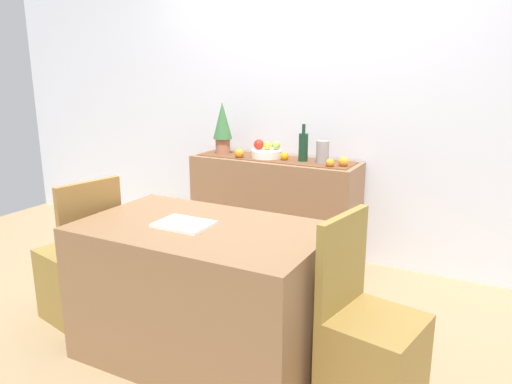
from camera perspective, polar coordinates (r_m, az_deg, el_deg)
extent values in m
cube|color=#997F59|center=(3.32, -2.02, -13.40)|extent=(6.40, 6.40, 0.02)
cube|color=silver|center=(4.01, 6.40, 11.65)|extent=(6.40, 0.06, 2.70)
cube|color=#8E6443|center=(4.00, 2.11, -1.95)|extent=(1.35, 0.42, 0.82)
cube|color=brown|center=(3.91, 2.17, 3.88)|extent=(1.27, 0.32, 0.01)
cylinder|color=white|center=(3.93, 1.21, 4.44)|extent=(0.24, 0.24, 0.06)
sphere|color=#91AE42|center=(3.94, 2.33, 5.39)|extent=(0.07, 0.07, 0.07)
sphere|color=red|center=(3.96, 0.32, 5.53)|extent=(0.08, 0.08, 0.08)
sphere|color=gold|center=(3.94, 1.30, 5.37)|extent=(0.07, 0.07, 0.07)
cylinder|color=#173923|center=(3.79, 5.47, 5.11)|extent=(0.07, 0.07, 0.22)
cylinder|color=#173923|center=(3.77, 5.53, 7.27)|extent=(0.03, 0.03, 0.07)
cylinder|color=#999390|center=(3.74, 7.68, 4.57)|extent=(0.10, 0.10, 0.17)
cylinder|color=#AD6C4E|center=(4.12, -3.84, 5.28)|extent=(0.12, 0.12, 0.13)
cone|color=#3A6F3D|center=(4.09, -3.89, 8.23)|extent=(0.16, 0.16, 0.30)
sphere|color=orange|center=(3.93, -1.94, 4.47)|extent=(0.08, 0.08, 0.08)
sphere|color=orange|center=(3.62, 8.53, 3.34)|extent=(0.06, 0.06, 0.06)
sphere|color=orange|center=(3.83, 3.31, 4.10)|extent=(0.07, 0.07, 0.07)
sphere|color=orange|center=(3.65, 10.06, 3.46)|extent=(0.07, 0.07, 0.07)
cube|color=brown|center=(2.70, -6.09, -11.37)|extent=(1.28, 0.77, 0.74)
cube|color=white|center=(2.57, -8.31, -3.70)|extent=(0.28, 0.21, 0.02)
cube|color=olive|center=(3.32, -19.54, -9.78)|extent=(0.48, 0.48, 0.45)
cube|color=olive|center=(3.02, -18.54, -3.01)|extent=(0.13, 0.40, 0.45)
cube|color=olive|center=(2.45, 13.31, -18.64)|extent=(0.47, 0.47, 0.45)
cube|color=olive|center=(2.31, 9.90, -7.92)|extent=(0.11, 0.40, 0.45)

